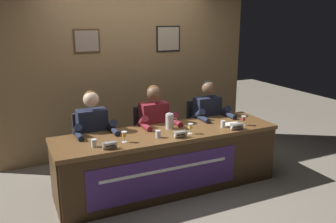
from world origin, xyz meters
TOP-DOWN VIEW (x-y plane):
  - ground_plane at (0.00, 0.00)m, footprint 12.00×12.00m
  - wall_back_panelled at (0.00, 1.43)m, footprint 3.97×0.14m
  - conference_table at (-0.01, -0.11)m, footprint 2.77×0.77m
  - chair_left at (-0.82, 0.57)m, footprint 0.44×0.44m
  - panelist_left at (-0.82, 0.37)m, footprint 0.51×0.48m
  - nameplate_left at (-0.81, -0.28)m, footprint 0.15×0.06m
  - juice_glass_left at (-0.60, -0.15)m, footprint 0.06×0.06m
  - water_cup_left at (-0.94, -0.15)m, footprint 0.06×0.06m
  - chair_center at (0.00, 0.57)m, footprint 0.44×0.44m
  - panelist_center at (0.00, 0.37)m, footprint 0.51×0.48m
  - nameplate_center at (0.03, -0.27)m, footprint 0.15×0.06m
  - juice_glass_center at (0.20, -0.19)m, footprint 0.06×0.06m
  - water_cup_center at (-0.20, -0.16)m, footprint 0.06×0.06m
  - chair_right at (0.82, 0.57)m, footprint 0.44×0.44m
  - panelist_right at (0.82, 0.37)m, footprint 0.51×0.48m
  - nameplate_right at (0.81, -0.29)m, footprint 0.17×0.06m
  - juice_glass_right at (0.98, -0.18)m, footprint 0.06×0.06m
  - water_cup_right at (0.70, -0.14)m, footprint 0.06×0.06m
  - water_pitcher_central at (0.07, 0.09)m, footprint 0.15×0.10m
  - document_stack_right at (0.87, -0.10)m, footprint 0.23×0.18m

SIDE VIEW (x-z plane):
  - ground_plane at x=0.00m, z-range 0.00..0.00m
  - chair_left at x=-0.82m, z-range -0.01..0.90m
  - chair_center at x=0.00m, z-range -0.01..0.90m
  - chair_right at x=0.82m, z-range -0.01..0.90m
  - conference_table at x=-0.01m, z-range 0.13..0.87m
  - panelist_left at x=-0.82m, z-range 0.10..1.34m
  - panelist_center at x=0.00m, z-range 0.10..1.34m
  - panelist_right at x=0.82m, z-range 0.10..1.34m
  - document_stack_right at x=0.87m, z-range 0.74..0.75m
  - water_cup_left at x=-0.94m, z-range 0.74..0.82m
  - water_cup_center at x=-0.20m, z-range 0.74..0.82m
  - water_cup_right at x=0.70m, z-range 0.74..0.82m
  - nameplate_right at x=0.81m, z-range 0.74..0.82m
  - nameplate_left at x=-0.81m, z-range 0.74..0.82m
  - nameplate_center at x=0.03m, z-range 0.74..0.82m
  - juice_glass_left at x=-0.60m, z-range 0.76..0.89m
  - juice_glass_center at x=0.20m, z-range 0.76..0.89m
  - juice_glass_right at x=0.98m, z-range 0.76..0.89m
  - water_pitcher_central at x=0.07m, z-range 0.73..0.94m
  - wall_back_panelled at x=0.00m, z-range 0.00..2.60m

